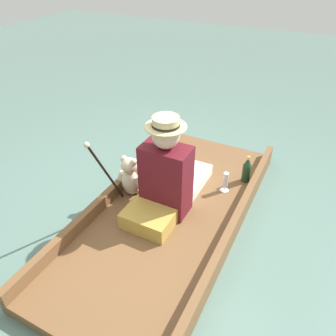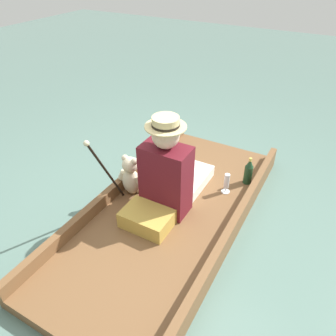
{
  "view_description": "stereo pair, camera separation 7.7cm",
  "coord_description": "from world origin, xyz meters",
  "px_view_note": "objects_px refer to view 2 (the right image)",
  "views": [
    {
      "loc": [
        0.94,
        -1.87,
        2.0
      ],
      "look_at": [
        -0.05,
        0.05,
        0.5
      ],
      "focal_mm": 35.0,
      "sensor_mm": 36.0,
      "label": 1
    },
    {
      "loc": [
        1.01,
        -1.84,
        2.0
      ],
      "look_at": [
        -0.05,
        0.05,
        0.5
      ],
      "focal_mm": 35.0,
      "sensor_mm": 36.0,
      "label": 2
    }
  ],
  "objects_px": {
    "teddy_bear": "(131,176)",
    "walking_cane": "(103,167)",
    "wine_glass": "(227,182)",
    "seated_person": "(171,173)",
    "champagne_bottle": "(248,172)"
  },
  "relations": [
    {
      "from": "teddy_bear",
      "to": "wine_glass",
      "type": "xyz_separation_m",
      "value": [
        0.75,
        0.42,
        -0.07
      ]
    },
    {
      "from": "teddy_bear",
      "to": "wine_glass",
      "type": "relative_size",
      "value": 2.01
    },
    {
      "from": "walking_cane",
      "to": "champagne_bottle",
      "type": "distance_m",
      "value": 1.35
    },
    {
      "from": "teddy_bear",
      "to": "walking_cane",
      "type": "distance_m",
      "value": 0.39
    },
    {
      "from": "wine_glass",
      "to": "walking_cane",
      "type": "relative_size",
      "value": 0.26
    },
    {
      "from": "teddy_bear",
      "to": "walking_cane",
      "type": "xyz_separation_m",
      "value": [
        -0.05,
        -0.29,
        0.25
      ]
    },
    {
      "from": "wine_glass",
      "to": "champagne_bottle",
      "type": "distance_m",
      "value": 0.27
    },
    {
      "from": "walking_cane",
      "to": "champagne_bottle",
      "type": "height_order",
      "value": "walking_cane"
    },
    {
      "from": "seated_person",
      "to": "walking_cane",
      "type": "distance_m",
      "value": 0.56
    },
    {
      "from": "seated_person",
      "to": "champagne_bottle",
      "type": "distance_m",
      "value": 0.81
    },
    {
      "from": "teddy_bear",
      "to": "wine_glass",
      "type": "height_order",
      "value": "teddy_bear"
    },
    {
      "from": "champagne_bottle",
      "to": "walking_cane",
      "type": "bearing_deg",
      "value": -134.34
    },
    {
      "from": "walking_cane",
      "to": "champagne_bottle",
      "type": "relative_size",
      "value": 2.71
    },
    {
      "from": "walking_cane",
      "to": "teddy_bear",
      "type": "bearing_deg",
      "value": 80.24
    },
    {
      "from": "seated_person",
      "to": "walking_cane",
      "type": "xyz_separation_m",
      "value": [
        -0.42,
        -0.34,
        0.12
      ]
    }
  ]
}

